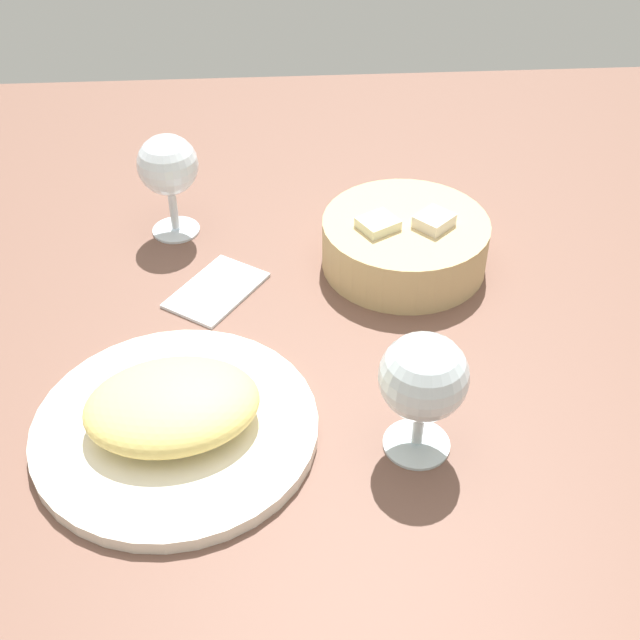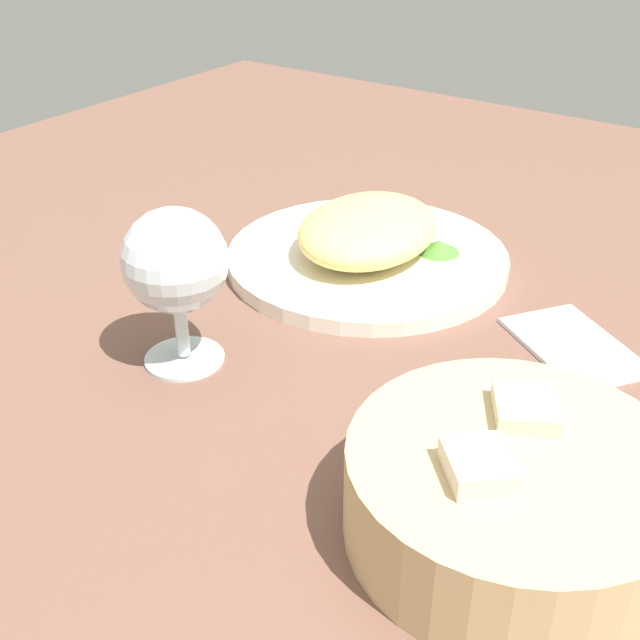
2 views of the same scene
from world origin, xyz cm
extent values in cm
cube|color=brown|center=(0.00, 0.00, -1.00)|extent=(140.00, 140.00, 2.00)
cylinder|color=white|center=(-12.97, -8.01, 0.70)|extent=(26.01, 26.01, 1.40)
ellipsoid|color=#EDD471|center=(-12.97, -8.01, 3.65)|extent=(16.96, 13.73, 4.50)
cone|color=#488331|center=(-16.62, -2.54, 2.00)|extent=(3.93, 3.93, 1.19)
cylinder|color=tan|center=(11.44, 16.79, 2.92)|extent=(18.78, 18.78, 5.85)
cube|color=beige|center=(14.31, 15.76, 5.32)|extent=(5.04, 5.02, 3.74)
cube|color=beige|center=(8.10, 15.73, 5.00)|extent=(5.17, 5.03, 3.92)
cylinder|color=silver|center=(8.73, -10.81, 0.30)|extent=(6.08, 6.08, 0.60)
cylinder|color=silver|center=(8.73, -10.81, 2.62)|extent=(1.00, 1.00, 4.04)
sphere|color=silver|center=(8.73, -10.81, 8.50)|extent=(7.73, 7.73, 7.73)
cylinder|color=silver|center=(-15.25, 25.44, 0.30)|extent=(5.73, 5.73, 0.60)
cylinder|color=silver|center=(-15.25, 25.44, 3.08)|extent=(1.00, 1.00, 4.96)
sphere|color=silver|center=(-15.25, 25.44, 9.12)|extent=(7.12, 7.12, 7.12)
cube|color=white|center=(-9.96, 12.98, 0.40)|extent=(12.05, 13.02, 0.80)
camera|label=1|loc=(-3.19, -60.70, 56.90)|focal=46.85mm
camera|label=2|loc=(45.62, 27.66, 34.36)|focal=45.89mm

